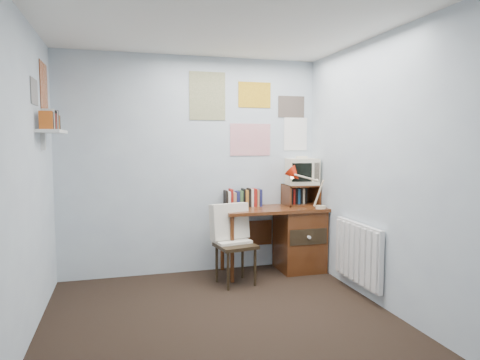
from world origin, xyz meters
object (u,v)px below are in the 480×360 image
object	(u,v)px
desk_lamp	(321,190)
tv_riser	(301,195)
crt_tv	(302,170)
desk	(295,236)
wall_shelf	(52,131)
radiator	(358,253)
desk_chair	(236,246)

from	to	relation	value
desk_lamp	tv_riser	distance (m)	0.34
desk_lamp	crt_tv	distance (m)	0.40
desk	wall_shelf	bearing A→B (deg)	-171.60
desk_lamp	crt_tv	world-z (taller)	crt_tv
desk_lamp	radiator	size ratio (longest dim) A/B	0.54
desk_lamp	desk_chair	bearing A→B (deg)	165.83
desk_chair	wall_shelf	bearing A→B (deg)	171.72
desk_chair	radiator	distance (m)	1.26
desk_chair	desk_lamp	xyz separation A→B (m)	(1.04, 0.10, 0.56)
crt_tv	wall_shelf	size ratio (longest dim) A/B	0.58
desk_chair	crt_tv	size ratio (longest dim) A/B	2.30
desk_chair	radiator	xyz separation A→B (m)	(1.10, -0.62, 0.00)
tv_riser	radiator	world-z (taller)	tv_riser
crt_tv	wall_shelf	distance (m)	2.79
desk	wall_shelf	world-z (taller)	wall_shelf
desk	radiator	world-z (taller)	desk
desk_lamp	wall_shelf	bearing A→B (deg)	163.78
tv_riser	wall_shelf	distance (m)	2.83
desk	desk_lamp	xyz separation A→B (m)	(0.23, -0.20, 0.57)
tv_riser	wall_shelf	size ratio (longest dim) A/B	0.65
radiator	desk_lamp	bearing A→B (deg)	94.38
tv_riser	radiator	size ratio (longest dim) A/B	0.50
crt_tv	wall_shelf	world-z (taller)	wall_shelf
desk_chair	crt_tv	world-z (taller)	crt_tv
wall_shelf	radiator	bearing A→B (deg)	-10.89
desk_chair	crt_tv	distance (m)	1.29
desk_chair	tv_riser	world-z (taller)	tv_riser
desk_lamp	wall_shelf	size ratio (longest dim) A/B	0.70
tv_riser	crt_tv	xyz separation A→B (m)	(0.02, 0.02, 0.30)
crt_tv	desk_lamp	bearing A→B (deg)	-66.06
desk	radiator	xyz separation A→B (m)	(0.29, -0.93, 0.01)
desk_lamp	wall_shelf	world-z (taller)	wall_shelf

